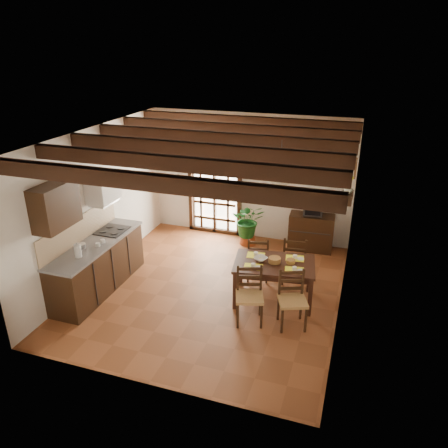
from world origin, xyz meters
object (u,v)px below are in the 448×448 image
at_px(chair_near_right, 292,310).
at_px(crt_tv, 313,207).
at_px(chair_far_right, 294,267).
at_px(potted_plant, 248,220).
at_px(kitchen_counter, 98,265).
at_px(pendant_lamp, 280,185).
at_px(sideboard, 311,232).
at_px(dining_table, 274,268).
at_px(chair_near_left, 249,305).
at_px(chair_far_left, 258,265).

bearing_deg(chair_near_right, crt_tv, 70.61).
distance_m(chair_far_right, crt_tv, 1.63).
xyz_separation_m(chair_far_right, potted_plant, (-1.25, 1.32, 0.27)).
distance_m(kitchen_counter, pendant_lamp, 3.55).
bearing_deg(sideboard, dining_table, -101.81).
xyz_separation_m(chair_near_right, pendant_lamp, (-0.43, 0.73, 1.79)).
relative_size(dining_table, chair_near_left, 1.57).
relative_size(chair_near_left, chair_near_right, 1.01).
xyz_separation_m(dining_table, chair_near_left, (-0.23, -0.73, -0.35)).
distance_m(kitchen_counter, potted_plant, 3.37).
bearing_deg(crt_tv, chair_near_right, -94.34).
xyz_separation_m(chair_near_right, crt_tv, (-0.10, 2.83, 0.69)).
height_order(crt_tv, potted_plant, potted_plant).
xyz_separation_m(dining_table, sideboard, (0.33, 2.21, -0.24)).
bearing_deg(pendant_lamp, chair_far_right, 70.09).
distance_m(chair_near_left, chair_far_left, 1.38).
distance_m(dining_table, chair_near_left, 0.84).
height_order(kitchen_counter, potted_plant, potted_plant).
bearing_deg(chair_far_right, kitchen_counter, 15.54).
bearing_deg(chair_near_left, dining_table, 54.89).
height_order(chair_far_right, sideboard, chair_far_right).
height_order(chair_near_right, pendant_lamp, pendant_lamp).
distance_m(dining_table, chair_far_right, 0.84).
relative_size(kitchen_counter, chair_near_right, 2.42).
relative_size(chair_near_right, pendant_lamp, 1.10).
height_order(potted_plant, pendant_lamp, pendant_lamp).
bearing_deg(potted_plant, sideboard, 6.63).
bearing_deg(chair_far_right, dining_table, 66.01).
distance_m(potted_plant, pendant_lamp, 2.67).
xyz_separation_m(sideboard, crt_tv, (0.00, -0.01, 0.59)).
bearing_deg(kitchen_counter, dining_table, 11.30).
xyz_separation_m(kitchen_counter, chair_near_right, (3.52, -0.02, -0.18)).
bearing_deg(potted_plant, chair_far_left, -67.76).
height_order(chair_near_left, crt_tv, crt_tv).
xyz_separation_m(kitchen_counter, chair_far_left, (2.64, 1.25, -0.20)).
height_order(chair_far_left, potted_plant, potted_plant).
relative_size(kitchen_counter, potted_plant, 1.12).
relative_size(chair_near_right, chair_far_left, 1.06).
bearing_deg(crt_tv, sideboard, 83.58).
bearing_deg(sideboard, chair_near_right, -91.19).
xyz_separation_m(chair_far_right, crt_tv, (0.10, 1.47, 0.69)).
bearing_deg(chair_near_left, chair_far_left, 80.99).
relative_size(dining_table, potted_plant, 0.73).
xyz_separation_m(sideboard, pendant_lamp, (-0.33, -2.11, 1.68)).
bearing_deg(chair_far_left, chair_near_left, 86.58).
bearing_deg(sideboard, pendant_lamp, -102.21).
bearing_deg(crt_tv, dining_table, -104.99).
height_order(dining_table, sideboard, sideboard).
relative_size(chair_far_left, sideboard, 0.94).
height_order(chair_far_left, pendant_lamp, pendant_lamp).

